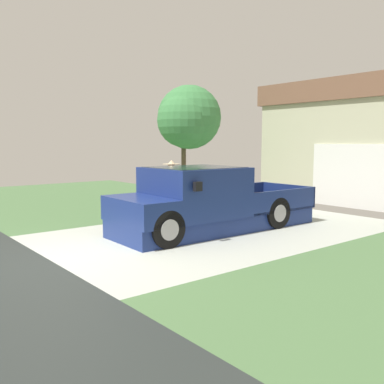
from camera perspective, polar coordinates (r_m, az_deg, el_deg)
The scene contains 4 objects.
pickup_truck at distance 10.50m, azimuth 1.29°, elevation -1.44°, with size 2.08×5.46×1.60m.
person_with_hat at distance 11.63m, azimuth -2.72°, elevation 0.43°, with size 0.53×0.47×1.72m.
handbag at distance 11.74m, azimuth -4.66°, elevation -3.43°, with size 0.31×0.19×0.45m.
front_yard_tree at distance 16.44m, azimuth -0.60°, elevation 9.63°, with size 2.42×2.61×4.34m.
Camera 1 is at (7.73, -2.82, 2.19)m, focal length 40.23 mm.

